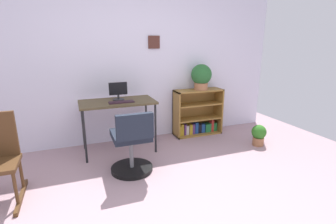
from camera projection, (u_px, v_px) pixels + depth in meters
name	position (u px, v px, depth m)	size (l,w,h in m)	color
ground_plane	(178.00, 217.00, 2.32)	(6.24, 6.24, 0.00)	#A5858D
wall_back	(126.00, 67.00, 3.94)	(5.20, 0.12, 2.36)	silver
desk	(118.00, 105.00, 3.58)	(1.05, 0.57, 0.76)	#4D3F27
monitor	(118.00, 91.00, 3.59)	(0.26, 0.16, 0.26)	#262628
keyboard	(121.00, 102.00, 3.46)	(0.34, 0.12, 0.02)	#311C27
office_chair	(132.00, 146.00, 3.03)	(0.52, 0.55, 0.81)	black
bookshelf_low	(197.00, 115.00, 4.39)	(0.83, 0.30, 0.79)	olive
potted_plant_on_shelf	(201.00, 76.00, 4.18)	(0.34, 0.34, 0.43)	#9E6642
potted_plant_floor	(259.00, 134.00, 3.91)	(0.22, 0.22, 0.33)	#9E6642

